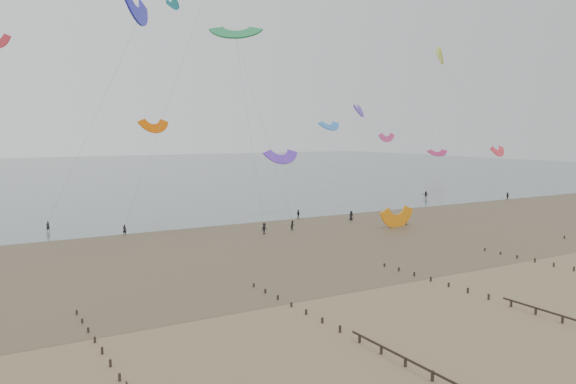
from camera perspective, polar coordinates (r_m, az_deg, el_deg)
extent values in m
plane|color=brown|center=(59.43, 14.33, -10.20)|extent=(500.00, 500.00, 0.00)
plane|color=#475654|center=(244.28, -20.75, 1.89)|extent=(500.00, 500.00, 0.00)
plane|color=#473A28|center=(87.07, -2.11, -4.79)|extent=(500.00, 500.00, 0.00)
ellipsoid|color=slate|center=(68.28, -10.36, -7.96)|extent=(23.60, 14.36, 0.01)
ellipsoid|color=slate|center=(95.68, 3.39, -3.80)|extent=(33.64, 18.32, 0.01)
ellipsoid|color=slate|center=(111.86, 19.98, -2.71)|extent=(19.65, 13.67, 0.01)
cube|color=black|center=(40.89, -16.74, -17.59)|extent=(0.16, 0.16, 0.62)
cube|color=black|center=(43.27, -17.60, -16.28)|extent=(0.16, 0.16, 0.59)
cube|color=black|center=(45.67, -18.36, -15.10)|extent=(0.16, 0.16, 0.57)
cube|color=black|center=(48.10, -19.03, -14.04)|extent=(0.16, 0.16, 0.54)
cube|color=black|center=(50.54, -19.63, -13.08)|extent=(0.16, 0.16, 0.51)
cube|color=black|center=(53.01, -20.18, -12.21)|extent=(0.16, 0.16, 0.48)
cube|color=black|center=(55.49, -20.67, -11.41)|extent=(0.16, 0.16, 0.45)
cube|color=black|center=(40.46, 14.46, -17.69)|extent=(0.16, 0.16, 0.74)
cube|color=black|center=(42.21, 11.84, -16.61)|extent=(0.16, 0.16, 0.71)
cube|color=black|center=(44.04, 9.45, -15.59)|extent=(0.16, 0.16, 0.68)
cube|color=black|center=(45.95, 7.28, -14.63)|extent=(0.16, 0.16, 0.65)
cube|color=black|center=(47.93, 5.31, -13.73)|extent=(0.16, 0.16, 0.62)
cube|color=black|center=(49.97, 3.51, -12.89)|extent=(0.16, 0.16, 0.59)
cube|color=black|center=(52.07, 1.86, -12.11)|extent=(0.16, 0.16, 0.57)
cube|color=black|center=(54.21, 0.35, -11.37)|extent=(0.16, 0.16, 0.54)
cube|color=black|center=(56.39, -1.04, -10.69)|extent=(0.16, 0.16, 0.51)
cube|color=black|center=(58.61, -2.32, -10.05)|extent=(0.16, 0.16, 0.48)
cube|color=black|center=(60.86, -3.50, -9.46)|extent=(0.16, 0.16, 0.45)
cube|color=black|center=(55.27, 26.11, -11.58)|extent=(0.16, 0.16, 0.71)
cube|color=black|center=(56.68, 23.86, -11.05)|extent=(0.16, 0.16, 0.68)
cube|color=black|center=(58.18, 21.73, -10.53)|extent=(0.16, 0.16, 0.65)
cube|color=black|center=(59.76, 19.71, -10.02)|extent=(0.16, 0.16, 0.62)
cube|color=black|center=(61.41, 17.80, -9.54)|extent=(0.16, 0.16, 0.59)
cube|color=black|center=(63.12, 16.01, -9.06)|extent=(0.16, 0.16, 0.57)
cube|color=black|center=(64.90, 14.31, -8.61)|extent=(0.16, 0.16, 0.54)
cube|color=black|center=(66.73, 12.71, -8.17)|extent=(0.16, 0.16, 0.51)
cube|color=black|center=(68.62, 11.20, -7.75)|extent=(0.16, 0.16, 0.48)
cube|color=black|center=(70.55, 9.77, -7.35)|extent=(0.16, 0.16, 0.45)
cube|color=black|center=(75.45, 27.05, -7.00)|extent=(0.16, 0.16, 0.59)
cube|color=black|center=(76.85, 25.39, -6.70)|extent=(0.16, 0.16, 0.57)
cube|color=black|center=(78.32, 23.79, -6.41)|extent=(0.16, 0.16, 0.54)
cube|color=black|center=(79.84, 22.26, -6.12)|extent=(0.16, 0.16, 0.51)
cube|color=black|center=(81.43, 20.78, -5.84)|extent=(0.16, 0.16, 0.48)
cube|color=black|center=(83.06, 19.36, -5.56)|extent=(0.16, 0.16, 0.45)
cube|color=black|center=(97.31, 26.27, -4.17)|extent=(0.16, 0.16, 0.45)
imported|color=black|center=(93.83, -16.27, -3.72)|extent=(0.75, 0.69, 1.71)
imported|color=black|center=(105.71, 6.44, -2.39)|extent=(0.90, 1.03, 1.78)
imported|color=black|center=(107.15, 1.06, -2.26)|extent=(0.45, 1.02, 1.71)
imported|color=black|center=(94.78, 0.48, -3.39)|extent=(0.97, 0.88, 1.62)
imported|color=black|center=(101.60, -23.21, -3.22)|extent=(0.71, 0.56, 1.73)
imported|color=black|center=(102.11, 11.97, -2.79)|extent=(1.30, 1.26, 1.79)
imported|color=black|center=(143.87, 13.83, -0.26)|extent=(1.68, 1.30, 1.77)
imported|color=black|center=(147.03, 21.39, -0.38)|extent=(0.87, 1.01, 1.78)
imported|color=black|center=(91.01, -2.42, -3.73)|extent=(1.33, 0.98, 1.85)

